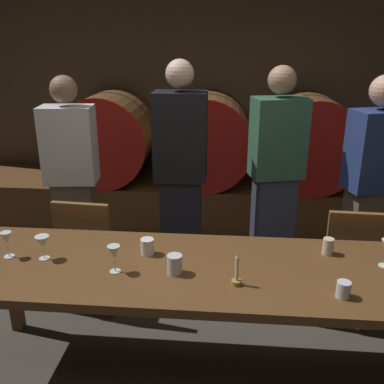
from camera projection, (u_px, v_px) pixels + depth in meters
The scene contains 20 objects.
back_wall at pixel (213, 77), 4.79m from camera, with size 6.55×0.24×2.99m, color brown.
barrel_shelf at pixel (209, 200), 4.71m from camera, with size 5.90×0.90×0.49m, color brown.
wine_barrel_left at pixel (111, 136), 4.56m from camera, with size 0.91×0.92×0.91m.
wine_barrel_center at pixel (207, 138), 4.47m from camera, with size 0.91×0.92×0.91m.
wine_barrel_right at pixel (308, 140), 4.39m from camera, with size 0.91×0.92×0.91m.
dining_table at pixel (215, 278), 2.39m from camera, with size 2.92×0.81×0.75m.
chair_left at pixel (90, 248), 3.14m from camera, with size 0.43×0.43×0.88m.
chair_right at pixel (351, 259), 2.98m from camera, with size 0.42×0.42×0.88m.
guest_far_left at pixel (73, 185), 3.32m from camera, with size 0.40×0.28×1.67m.
guest_center_left at pixel (181, 180), 3.26m from camera, with size 0.38×0.24×1.79m.
guest_center_right at pixel (275, 181), 3.30m from camera, with size 0.43×0.33×1.74m.
guest_far_right at pixel (371, 192), 3.13m from camera, with size 0.44×0.34×1.70m.
candle_left at pixel (237, 276), 2.19m from camera, with size 0.05×0.05×0.18m.
wine_glass_far_left at pixel (7, 239), 2.44m from camera, with size 0.06×0.06×0.15m.
wine_glass_center_left at pixel (43, 243), 2.42m from camera, with size 0.08×0.08×0.14m.
wine_glass_center_right at pixel (114, 253), 2.28m from camera, with size 0.07×0.07×0.15m.
cup_far_left at pixel (147, 247), 2.49m from camera, with size 0.08×0.08×0.09m, color white.
cup_center_left at pixel (175, 264), 2.29m from camera, with size 0.08×0.08×0.11m, color silver.
cup_center_right at pixel (343, 289), 2.09m from camera, with size 0.07×0.07×0.08m, color silver.
cup_far_right at pixel (328, 246), 2.49m from camera, with size 0.06×0.06×0.10m, color beige.
Camera 1 is at (0.21, -1.90, 1.95)m, focal length 40.72 mm.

